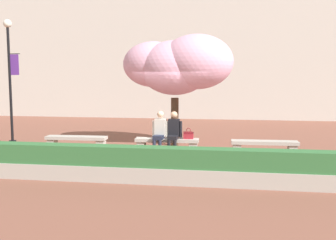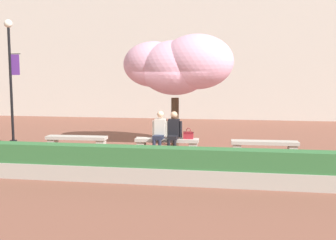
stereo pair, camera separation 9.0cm
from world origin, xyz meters
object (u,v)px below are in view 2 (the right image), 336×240
at_px(person_seated_left, 160,131).
at_px(cherry_tree_main, 178,65).
at_px(stone_bench_west_end, 77,140).
at_px(stone_bench_center, 265,146).
at_px(handbag, 188,135).
at_px(stone_bench_near_west, 167,143).
at_px(person_seated_right, 173,131).
at_px(lamp_post_with_banner, 11,70).

bearing_deg(person_seated_left, cherry_tree_main, 73.02).
distance_m(stone_bench_west_end, stone_bench_center, 5.88).
bearing_deg(person_seated_left, stone_bench_west_end, 178.88).
bearing_deg(handbag, person_seated_left, -175.38).
bearing_deg(person_seated_left, stone_bench_center, 0.97).
bearing_deg(stone_bench_center, cherry_tree_main, 156.22).
bearing_deg(stone_bench_west_end, stone_bench_near_west, 0.00).
distance_m(person_seated_right, lamp_post_with_banner, 6.17).
xyz_separation_m(stone_bench_center, person_seated_left, (-3.16, -0.05, 0.39)).
distance_m(person_seated_right, handbag, 0.47).
xyz_separation_m(stone_bench_near_west, lamp_post_with_banner, (-5.61, 0.79, 2.25)).
xyz_separation_m(stone_bench_near_west, person_seated_left, (-0.22, -0.05, 0.39)).
distance_m(handbag, lamp_post_with_banner, 6.62).
distance_m(stone_bench_west_end, person_seated_left, 2.75).
xyz_separation_m(person_seated_left, cherry_tree_main, (0.39, 1.27, 2.03)).
bearing_deg(person_seated_right, person_seated_left, 179.96).
distance_m(stone_bench_near_west, stone_bench_center, 2.94).
bearing_deg(stone_bench_near_west, person_seated_left, -166.35).
bearing_deg(person_seated_right, stone_bench_center, 1.12).
xyz_separation_m(handbag, cherry_tree_main, (-0.49, 1.20, 2.15)).
bearing_deg(stone_bench_center, stone_bench_near_west, 180.00).
xyz_separation_m(stone_bench_west_end, cherry_tree_main, (3.11, 1.22, 2.42)).
bearing_deg(lamp_post_with_banner, stone_bench_near_west, -8.06).
bearing_deg(person_seated_left, handbag, 4.62).
relative_size(cherry_tree_main, lamp_post_with_banner, 0.87).
xyz_separation_m(person_seated_left, handbag, (0.88, 0.07, -0.12)).
xyz_separation_m(person_seated_left, person_seated_right, (0.43, -0.00, 0.00)).
relative_size(stone_bench_near_west, stone_bench_center, 1.00).
height_order(stone_bench_west_end, person_seated_right, person_seated_right).
height_order(stone_bench_west_end, cherry_tree_main, cherry_tree_main).
bearing_deg(cherry_tree_main, lamp_post_with_banner, -175.77).
relative_size(person_seated_left, handbag, 3.81).
bearing_deg(stone_bench_west_end, person_seated_left, -1.12).
bearing_deg(stone_bench_near_west, lamp_post_with_banner, 171.94).
bearing_deg(lamp_post_with_banner, stone_bench_center, -5.31).
distance_m(person_seated_right, cherry_tree_main, 2.39).
bearing_deg(stone_bench_west_end, lamp_post_with_banner, 163.42).
height_order(stone_bench_west_end, stone_bench_near_west, same).
distance_m(stone_bench_west_end, lamp_post_with_banner, 3.58).
bearing_deg(lamp_post_with_banner, handbag, -7.05).
height_order(stone_bench_near_west, lamp_post_with_banner, lamp_post_with_banner).
bearing_deg(cherry_tree_main, stone_bench_west_end, -158.56).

